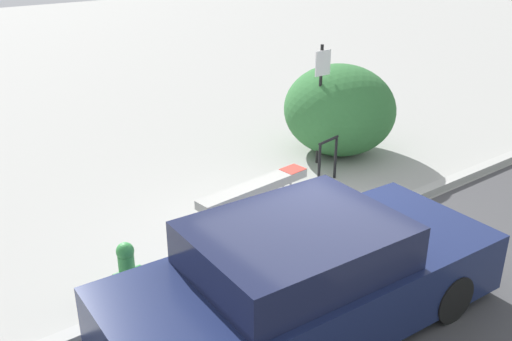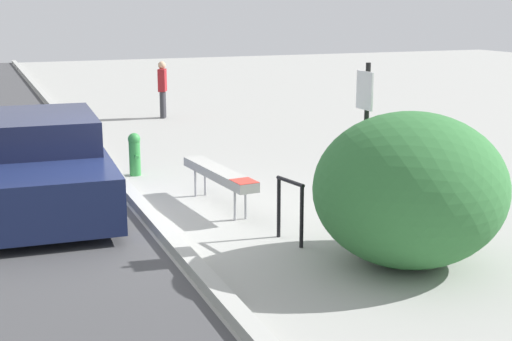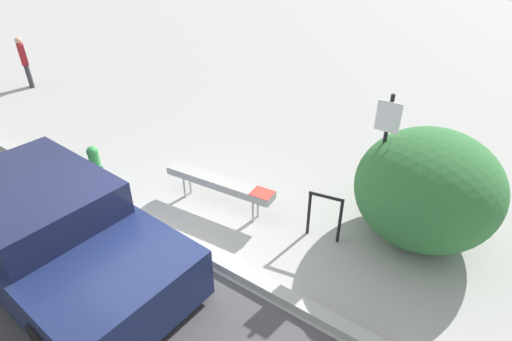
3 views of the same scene
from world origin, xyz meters
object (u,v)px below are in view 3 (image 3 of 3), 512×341
Objects in this scene: bike_rack at (325,212)px; parked_car_near at (47,228)px; bench at (219,183)px; fire_hydrant at (95,163)px; sign_post at (382,152)px; pedestrian at (25,61)px.

parked_car_near is at bearing -137.40° from bike_rack.
fire_hydrant is (-2.51, -0.73, -0.11)m from bench.
fire_hydrant is at bearing -169.18° from bench.
bike_rack is 0.17× the size of parked_car_near.
bike_rack is at bearing -122.43° from sign_post.
parked_car_near is (7.63, -3.88, -0.17)m from pedestrian.
fire_hydrant reaches higher than bench.
parked_car_near is at bearing -134.69° from sign_post.
bike_rack is at bearing 18.84° from pedestrian.
sign_post is at bearing 57.57° from bike_rack.
sign_post is 3.01× the size of fire_hydrant.
fire_hydrant is 0.16× the size of parked_car_near.
pedestrian is 0.32× the size of parked_car_near.
bench is 2.61m from fire_hydrant.
bench is at bearing -155.33° from sign_post.
sign_post reaches higher than fire_hydrant.
fire_hydrant is 0.51× the size of pedestrian.
bike_rack reaches higher than bench.
bench is 1.39× the size of pedestrian.
bike_rack is at bearing 13.36° from fire_hydrant.
sign_post reaches higher than pedestrian.
fire_hydrant is (-4.37, -1.04, -0.09)m from bike_rack.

